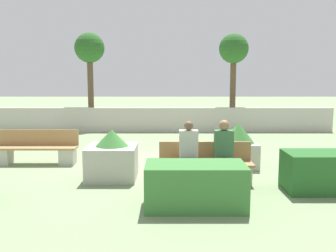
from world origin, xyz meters
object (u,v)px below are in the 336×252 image
object	(u,v)px
planter_corner_left	(111,158)
person_seated_man	(188,151)
planter_corner_right	(237,146)
tree_center_left	(233,53)
bench_front	(205,168)
tree_leftmost	(89,52)
person_seated_woman	(224,150)
bench_left_side	(35,151)

from	to	relation	value
planter_corner_left	person_seated_man	bearing A→B (deg)	-18.46
planter_corner_right	tree_center_left	world-z (taller)	tree_center_left
planter_corner_right	bench_front	bearing A→B (deg)	-122.82
tree_leftmost	tree_center_left	xyz separation A→B (m)	(5.95, -0.02, -0.04)
bench_front	planter_corner_left	size ratio (longest dim) A/B	1.80
planter_corner_right	tree_leftmost	size ratio (longest dim) A/B	0.27
bench_front	planter_corner_left	bearing A→B (deg)	168.60
bench_front	person_seated_woman	size ratio (longest dim) A/B	1.45
tree_center_left	tree_leftmost	bearing A→B (deg)	179.79
planter_corner_left	tree_leftmost	distance (m)	8.53
bench_front	person_seated_woman	xyz separation A→B (m)	(0.36, -0.14, 0.40)
planter_corner_left	tree_center_left	size ratio (longest dim) A/B	0.27
person_seated_woman	tree_leftmost	distance (m)	9.75
person_seated_woman	tree_center_left	size ratio (longest dim) A/B	0.34
person_seated_woman	tree_center_left	bearing A→B (deg)	79.28
person_seated_man	tree_center_left	xyz separation A→B (m)	(2.29, 8.34, 2.43)
person_seated_woman	tree_leftmost	bearing A→B (deg)	117.60
planter_corner_left	tree_leftmost	bearing A→B (deg)	104.59
bench_front	tree_leftmost	distance (m)	9.59
planter_corner_right	tree_leftmost	world-z (taller)	tree_leftmost
planter_corner_left	planter_corner_right	world-z (taller)	planter_corner_right
person_seated_man	person_seated_woman	world-z (taller)	person_seated_woman
bench_front	person_seated_woman	world-z (taller)	person_seated_woman
person_seated_man	planter_corner_right	distance (m)	2.03
planter_corner_left	planter_corner_right	bearing A→B (deg)	19.45
person_seated_man	tree_leftmost	xyz separation A→B (m)	(-3.66, 8.37, 2.47)
bench_front	planter_corner_right	xyz separation A→B (m)	(0.92, 1.42, 0.18)
person_seated_man	planter_corner_left	xyz separation A→B (m)	(-1.62, 0.54, -0.26)
person_seated_man	tree_leftmost	distance (m)	9.46
tree_leftmost	tree_center_left	distance (m)	5.95
planter_corner_left	tree_center_left	xyz separation A→B (m)	(3.91, 7.80, 2.69)
tree_leftmost	planter_corner_left	bearing A→B (deg)	-75.41
bench_left_side	person_seated_woman	size ratio (longest dim) A/B	1.56
person_seated_man	planter_corner_left	distance (m)	1.73
bench_front	tree_leftmost	xyz separation A→B (m)	(-4.01, 8.22, 2.86)
bench_front	planter_corner_right	size ratio (longest dim) A/B	1.79
bench_front	person_seated_man	size ratio (longest dim) A/B	1.47
planter_corner_left	planter_corner_right	distance (m)	3.07
bench_front	planter_corner_right	world-z (taller)	planter_corner_right
person_seated_woman	planter_corner_right	bearing A→B (deg)	70.27
bench_left_side	person_seated_man	bearing A→B (deg)	-30.10
bench_front	planter_corner_right	bearing A→B (deg)	57.18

